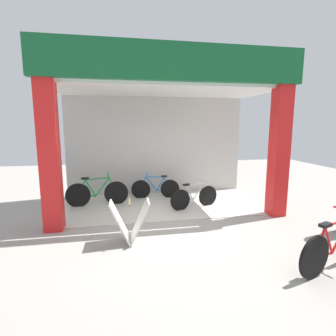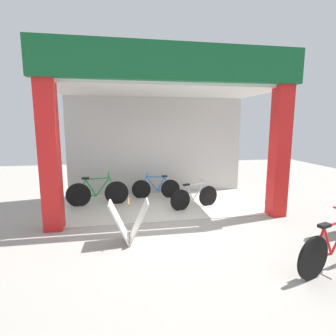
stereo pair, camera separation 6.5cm
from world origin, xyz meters
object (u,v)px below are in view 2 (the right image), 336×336
bicycle_inside_0 (194,197)px  bicycle_inside_2 (156,188)px  bicycle_inside_1 (98,193)px  sandwich_board_sign (129,222)px  bicycle_parked_0 (333,248)px

bicycle_inside_0 → bicycle_inside_2: bearing=127.4°
bicycle_inside_0 → bicycle_inside_1: (-2.56, 0.71, 0.05)m
bicycle_inside_0 → bicycle_inside_2: (-0.88, 1.15, 0.00)m
bicycle_inside_2 → sandwich_board_sign: (-0.90, -2.91, 0.09)m
sandwich_board_sign → bicycle_parked_0: bearing=-27.2°
bicycle_inside_0 → bicycle_parked_0: bicycle_parked_0 is taller
bicycle_inside_1 → bicycle_inside_2: bearing=14.7°
sandwich_board_sign → bicycle_inside_2: bearing=72.8°
bicycle_parked_0 → bicycle_inside_0: bearing=110.8°
bicycle_parked_0 → sandwich_board_sign: size_ratio=1.94×
sandwich_board_sign → bicycle_inside_1: bearing=107.5°
bicycle_inside_1 → bicycle_inside_2: bicycle_inside_1 is taller
bicycle_inside_1 → bicycle_inside_2: (1.68, 0.44, -0.05)m
bicycle_inside_1 → bicycle_inside_2: size_ratio=1.16×
bicycle_inside_2 → sandwich_board_sign: bearing=-107.2°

